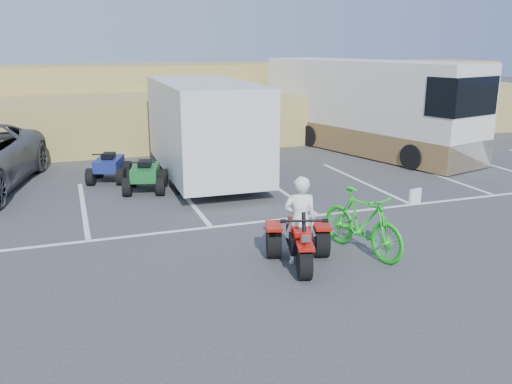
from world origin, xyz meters
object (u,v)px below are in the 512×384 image
object	(u,v)px
red_trike_atv	(300,266)
quad_atv_green	(146,191)
quad_atv_blue	(110,181)
rv_motorhome	(365,113)
cargo_trailer	(204,127)
green_dirt_bike	(362,222)
rider	(300,220)

from	to	relation	value
red_trike_atv	quad_atv_green	size ratio (longest dim) A/B	1.10
quad_atv_blue	rv_motorhome	bearing A→B (deg)	27.54
red_trike_atv	rv_motorhome	xyz separation A→B (m)	(7.00, 9.71, 1.47)
rv_motorhome	quad_atv_green	distance (m)	9.67
rv_motorhome	quad_atv_blue	bearing A→B (deg)	174.42
cargo_trailer	red_trike_atv	bearing A→B (deg)	-88.81
green_dirt_bike	quad_atv_green	distance (m)	7.08
green_dirt_bike	rv_motorhome	distance (m)	11.05
rider	rv_motorhome	world-z (taller)	rv_motorhome
cargo_trailer	rv_motorhome	world-z (taller)	rv_motorhome
green_dirt_bike	cargo_trailer	distance (m)	7.34
rider	green_dirt_bike	xyz separation A→B (m)	(1.37, 0.06, -0.21)
red_trike_atv	green_dirt_bike	world-z (taller)	green_dirt_bike
rider	green_dirt_bike	distance (m)	1.39
rider	green_dirt_bike	size ratio (longest dim) A/B	0.79
quad_atv_blue	green_dirt_bike	bearing A→B (deg)	-43.91
red_trike_atv	quad_atv_blue	size ratio (longest dim) A/B	1.12
red_trike_atv	quad_atv_green	distance (m)	6.68
cargo_trailer	quad_atv_blue	bearing A→B (deg)	169.80
red_trike_atv	green_dirt_bike	bearing A→B (deg)	24.78
rider	rv_motorhome	distance (m)	11.84
green_dirt_bike	red_trike_atv	bearing A→B (deg)	173.67
quad_atv_blue	red_trike_atv	bearing A→B (deg)	-53.07
rider	rv_motorhome	size ratio (longest dim) A/B	0.18
rv_motorhome	quad_atv_blue	distance (m)	10.10
cargo_trailer	quad_atv_blue	size ratio (longest dim) A/B	4.32
rv_motorhome	quad_atv_blue	world-z (taller)	rv_motorhome
green_dirt_bike	quad_atv_blue	bearing A→B (deg)	104.42
red_trike_atv	quad_atv_green	bearing A→B (deg)	123.77
rv_motorhome	cargo_trailer	bearing A→B (deg)	-177.15
green_dirt_bike	quad_atv_blue	distance (m)	8.84
rv_motorhome	green_dirt_bike	bearing A→B (deg)	-136.30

